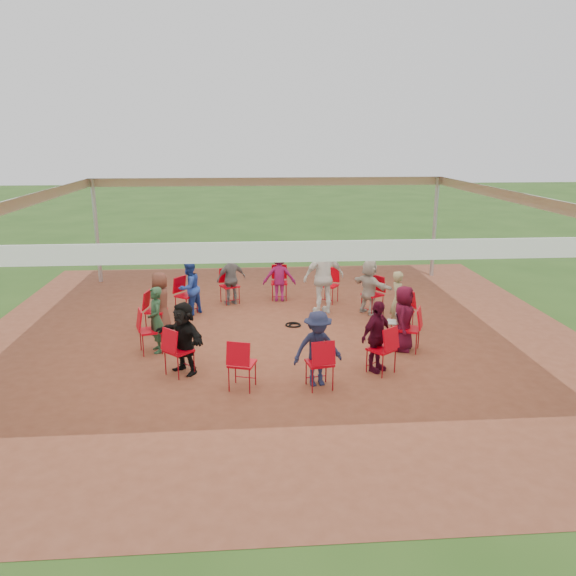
{
  "coord_description": "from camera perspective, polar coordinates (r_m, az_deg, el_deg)",
  "views": [
    {
      "loc": [
        -0.7,
        -11.44,
        4.16
      ],
      "look_at": [
        0.2,
        0.3,
        0.97
      ],
      "focal_mm": 35.0,
      "sensor_mm": 36.0,
      "label": 1
    }
  ],
  "objects": [
    {
      "name": "ground",
      "position": [
        12.19,
        -0.82,
        -4.78
      ],
      "size": [
        80.0,
        80.0,
        0.0
      ],
      "primitive_type": "plane",
      "color": "#264816",
      "rests_on": "ground"
    },
    {
      "name": "dirt_patch",
      "position": [
        12.19,
        -0.82,
        -4.76
      ],
      "size": [
        13.0,
        13.0,
        0.0
      ],
      "primitive_type": "plane",
      "color": "brown",
      "rests_on": "ground"
    },
    {
      "name": "tent",
      "position": [
        11.6,
        -0.86,
        6.3
      ],
      "size": [
        10.33,
        10.33,
        3.0
      ],
      "color": "#B2B2B7",
      "rests_on": "ground"
    },
    {
      "name": "chair_0",
      "position": [
        11.43,
        12.17,
        -4.13
      ],
      "size": [
        0.57,
        0.56,
        0.9
      ],
      "primitive_type": null,
      "rotation": [
        0.0,
        0.0,
        1.15
      ],
      "color": "#C5000F",
      "rests_on": "ground"
    },
    {
      "name": "chair_1",
      "position": [
        12.67,
        11.56,
        -2.18
      ],
      "size": [
        0.47,
        0.45,
        0.9
      ],
      "primitive_type": null,
      "rotation": [
        0.0,
        0.0,
        1.64
      ],
      "color": "#C5000F",
      "rests_on": "ground"
    },
    {
      "name": "chair_2",
      "position": [
        13.73,
        8.58,
        -0.68
      ],
      "size": [
        0.59,
        0.59,
        0.9
      ],
      "primitive_type": null,
      "rotation": [
        0.0,
        0.0,
        2.12
      ],
      "color": "#C5000F",
      "rests_on": "ground"
    },
    {
      "name": "chair_3",
      "position": [
        14.43,
        4.17,
        0.23
      ],
      "size": [
        0.59,
        0.59,
        0.9
      ],
      "primitive_type": null,
      "rotation": [
        0.0,
        0.0,
        2.6
      ],
      "color": "#C5000F",
      "rests_on": "ground"
    },
    {
      "name": "chair_4",
      "position": [
        14.67,
        -0.89,
        0.52
      ],
      "size": [
        0.44,
        0.46,
        0.9
      ],
      "primitive_type": null,
      "rotation": [
        0.0,
        0.0,
        3.09
      ],
      "color": "#C5000F",
      "rests_on": "ground"
    },
    {
      "name": "chair_5",
      "position": [
        14.42,
        -5.94,
        0.18
      ],
      "size": [
        0.56,
        0.57,
        0.9
      ],
      "primitive_type": null,
      "rotation": [
        0.0,
        0.0,
        -2.71
      ],
      "color": "#C5000F",
      "rests_on": "ground"
    },
    {
      "name": "chair_6",
      "position": [
        13.71,
        -10.32,
        -0.78
      ],
      "size": [
        0.61,
        0.6,
        0.9
      ],
      "primitive_type": null,
      "rotation": [
        0.0,
        0.0,
        -2.23
      ],
      "color": "#C5000F",
      "rests_on": "ground"
    },
    {
      "name": "chair_7",
      "position": [
        12.64,
        -13.26,
        -2.31
      ],
      "size": [
        0.51,
        0.49,
        0.9
      ],
      "primitive_type": null,
      "rotation": [
        0.0,
        0.0,
        -1.75
      ],
      "color": "#C5000F",
      "rests_on": "ground"
    },
    {
      "name": "chair_8",
      "position": [
        11.4,
        -13.8,
        -4.27
      ],
      "size": [
        0.55,
        0.53,
        0.9
      ],
      "primitive_type": null,
      "rotation": [
        0.0,
        0.0,
        -1.26
      ],
      "color": "#C5000F",
      "rests_on": "ground"
    },
    {
      "name": "chair_9",
      "position": [
        10.27,
        -11.0,
        -6.3
      ],
      "size": [
        0.61,
        0.61,
        0.9
      ],
      "primitive_type": null,
      "rotation": [
        0.0,
        0.0,
        -0.78
      ],
      "color": "#C5000F",
      "rests_on": "ground"
    },
    {
      "name": "chair_10",
      "position": [
        9.57,
        -4.69,
        -7.69
      ],
      "size": [
        0.53,
        0.54,
        0.9
      ],
      "primitive_type": null,
      "rotation": [
        0.0,
        0.0,
        -0.3
      ],
      "color": "#C5000F",
      "rests_on": "ground"
    },
    {
      "name": "chair_11",
      "position": [
        9.58,
        3.22,
        -7.64
      ],
      "size": [
        0.49,
        0.51,
        0.9
      ],
      "primitive_type": null,
      "rotation": [
        0.0,
        0.0,
        0.19
      ],
      "color": "#C5000F",
      "rests_on": "ground"
    },
    {
      "name": "chair_12",
      "position": [
        10.29,
        9.46,
        -6.18
      ],
      "size": [
        0.6,
        0.61,
        0.9
      ],
      "primitive_type": null,
      "rotation": [
        0.0,
        0.0,
        0.67
      ],
      "color": "#C5000F",
      "rests_on": "ground"
    },
    {
      "name": "person_seated_0",
      "position": [
        11.37,
        11.64,
        -3.03
      ],
      "size": [
        0.59,
        0.74,
        1.33
      ],
      "primitive_type": "imported",
      "rotation": [
        0.0,
        0.0,
        1.15
      ],
      "color": "#47091D",
      "rests_on": "ground"
    },
    {
      "name": "person_seated_1",
      "position": [
        12.56,
        11.09,
        -1.25
      ],
      "size": [
        0.35,
        0.5,
        1.33
      ],
      "primitive_type": "imported",
      "rotation": [
        0.0,
        0.0,
        1.64
      ],
      "color": "#8C845A",
      "rests_on": "ground"
    },
    {
      "name": "person_seated_2",
      "position": [
        13.59,
        8.25,
        0.12
      ],
      "size": [
        1.03,
        1.29,
        1.33
      ],
      "primitive_type": "imported",
      "rotation": [
        0.0,
        0.0,
        2.12
      ],
      "color": "#BBB4A6",
      "rests_on": "ground"
    },
    {
      "name": "person_seated_3",
      "position": [
        14.5,
        -0.89,
        1.24
      ],
      "size": [
        0.88,
        0.47,
        1.33
      ],
      "primitive_type": "imported",
      "rotation": [
        0.0,
        0.0,
        3.09
      ],
      "color": "#7F134C",
      "rests_on": "ground"
    },
    {
      "name": "person_seated_4",
      "position": [
        14.26,
        -5.78,
        0.92
      ],
      "size": [
        0.87,
        0.68,
        1.33
      ],
      "primitive_type": "imported",
      "rotation": [
        0.0,
        0.0,
        -2.71
      ],
      "color": "slate",
      "rests_on": "ground"
    },
    {
      "name": "person_seated_5",
      "position": [
        13.57,
        -10.0,
        0.03
      ],
      "size": [
        0.69,
        0.74,
        1.33
      ],
      "primitive_type": "imported",
      "rotation": [
        0.0,
        0.0,
        -2.23
      ],
      "color": "#203FA0",
      "rests_on": "ground"
    },
    {
      "name": "person_seated_6",
      "position": [
        12.54,
        -12.8,
        -1.38
      ],
      "size": [
        0.47,
        0.7,
        1.33
      ],
      "primitive_type": "imported",
      "rotation": [
        0.0,
        0.0,
        -1.75
      ],
      "color": "brown",
      "rests_on": "ground"
    },
    {
      "name": "person_seated_7",
      "position": [
        11.35,
        -13.27,
        -3.16
      ],
      "size": [
        0.45,
        0.56,
        1.33
      ],
      "primitive_type": "imported",
      "rotation": [
        0.0,
        0.0,
        -1.26
      ],
      "color": "#24482D",
      "rests_on": "ground"
    },
    {
      "name": "person_seated_8",
      "position": [
        10.26,
        -10.54,
        -4.99
      ],
      "size": [
        1.2,
        1.19,
        1.33
      ],
      "primitive_type": "imported",
      "rotation": [
        0.0,
        0.0,
        -0.78
      ],
      "color": "black",
      "rests_on": "ground"
    },
    {
      "name": "person_seated_9",
      "position": [
        9.6,
        3.02,
        -6.17
      ],
      "size": [
        0.92,
        0.57,
        1.33
      ],
      "primitive_type": "imported",
      "rotation": [
        0.0,
        0.0,
        0.19
      ],
      "color": "#1C213E",
      "rests_on": "ground"
    },
    {
      "name": "person_seated_10",
      "position": [
        10.28,
        8.99,
        -4.88
      ],
      "size": [
        0.86,
        0.79,
        1.33
      ],
      "primitive_type": "imported",
      "rotation": [
        0.0,
        0.0,
        0.67
      ],
      "color": "#47091D",
      "rests_on": "ground"
    },
    {
      "name": "standing_person",
      "position": [
        13.45,
        3.65,
        1.07
      ],
      "size": [
        1.15,
        0.82,
        1.77
      ],
      "primitive_type": "imported",
      "rotation": [
        0.0,
        0.0,
        3.45
      ],
      "color": "white",
      "rests_on": "ground"
    },
    {
      "name": "cable_coil",
      "position": [
        12.74,
        0.58,
        -3.77
      ],
      "size": [
        0.37,
        0.37,
        0.03
      ],
      "rotation": [
        0.0,
        0.0,
        -0.06
      ],
      "color": "black",
      "rests_on": "ground"
    },
    {
      "name": "laptop",
      "position": [
        11.41,
        10.83,
        -3.14
      ],
      "size": [
        0.37,
        0.4,
        0.22
      ],
      "rotation": [
        0.0,
        0.0,
        1.15
      ],
      "color": "#B7B7BC",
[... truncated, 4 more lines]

